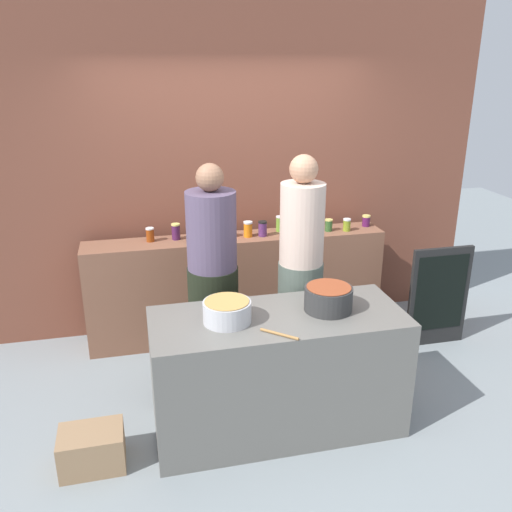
{
  "coord_description": "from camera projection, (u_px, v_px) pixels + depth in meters",
  "views": [
    {
      "loc": [
        -0.89,
        -3.41,
        2.47
      ],
      "look_at": [
        0.0,
        0.35,
        1.05
      ],
      "focal_mm": 38.04,
      "sensor_mm": 36.0,
      "label": 1
    }
  ],
  "objects": [
    {
      "name": "ground",
      "position": [
        266.0,
        400.0,
        4.16
      ],
      "size": [
        12.0,
        12.0,
        0.0
      ],
      "primitive_type": "plane",
      "color": "gray"
    },
    {
      "name": "storefront_wall",
      "position": [
        228.0,
        170.0,
        4.97
      ],
      "size": [
        4.8,
        0.12,
        3.0
      ],
      "primitive_type": "cube",
      "color": "brown",
      "rests_on": "ground"
    },
    {
      "name": "display_shelf",
      "position": [
        237.0,
        286.0,
        5.0
      ],
      "size": [
        2.7,
        0.36,
        0.97
      ],
      "primitive_type": "cube",
      "color": "brown",
      "rests_on": "ground"
    },
    {
      "name": "prep_table",
      "position": [
        278.0,
        372.0,
        3.74
      ],
      "size": [
        1.7,
        0.7,
        0.86
      ],
      "primitive_type": "cube",
      "color": "#63605B",
      "rests_on": "ground"
    },
    {
      "name": "preserve_jar_0",
      "position": [
        150.0,
        235.0,
        4.69
      ],
      "size": [
        0.07,
        0.07,
        0.12
      ],
      "color": "#89360E",
      "rests_on": "display_shelf"
    },
    {
      "name": "preserve_jar_1",
      "position": [
        176.0,
        232.0,
        4.74
      ],
      "size": [
        0.08,
        0.08,
        0.14
      ],
      "color": "#461C46",
      "rests_on": "display_shelf"
    },
    {
      "name": "preserve_jar_2",
      "position": [
        191.0,
        234.0,
        4.67
      ],
      "size": [
        0.07,
        0.07,
        0.15
      ],
      "color": "#2B5F37",
      "rests_on": "display_shelf"
    },
    {
      "name": "preserve_jar_3",
      "position": [
        229.0,
        232.0,
        4.81
      ],
      "size": [
        0.08,
        0.08,
        0.1
      ],
      "color": "#B92C12",
      "rests_on": "display_shelf"
    },
    {
      "name": "preserve_jar_4",
      "position": [
        248.0,
        229.0,
        4.81
      ],
      "size": [
        0.08,
        0.08,
        0.14
      ],
      "color": "orange",
      "rests_on": "display_shelf"
    },
    {
      "name": "preserve_jar_5",
      "position": [
        263.0,
        229.0,
        4.83
      ],
      "size": [
        0.08,
        0.08,
        0.14
      ],
      "color": "#532A60",
      "rests_on": "display_shelf"
    },
    {
      "name": "preserve_jar_6",
      "position": [
        280.0,
        224.0,
        4.96
      ],
      "size": [
        0.07,
        0.07,
        0.14
      ],
      "color": "olive",
      "rests_on": "display_shelf"
    },
    {
      "name": "preserve_jar_7",
      "position": [
        329.0,
        225.0,
        4.97
      ],
      "size": [
        0.07,
        0.07,
        0.11
      ],
      "color": "#2F5527",
      "rests_on": "display_shelf"
    },
    {
      "name": "preserve_jar_8",
      "position": [
        347.0,
        225.0,
        4.98
      ],
      "size": [
        0.07,
        0.07,
        0.12
      ],
      "color": "olive",
      "rests_on": "display_shelf"
    },
    {
      "name": "preserve_jar_9",
      "position": [
        366.0,
        221.0,
        5.12
      ],
      "size": [
        0.08,
        0.08,
        0.11
      ],
      "color": "#4D1749",
      "rests_on": "display_shelf"
    },
    {
      "name": "cooking_pot_left",
      "position": [
        227.0,
        312.0,
        3.48
      ],
      "size": [
        0.31,
        0.31,
        0.15
      ],
      "color": "#B7B7BC",
      "rests_on": "prep_table"
    },
    {
      "name": "cooking_pot_center",
      "position": [
        328.0,
        298.0,
        3.65
      ],
      "size": [
        0.32,
        0.32,
        0.17
      ],
      "color": "#2D2D2D",
      "rests_on": "prep_table"
    },
    {
      "name": "wooden_spoon",
      "position": [
        279.0,
        334.0,
        3.33
      ],
      "size": [
        0.2,
        0.19,
        0.02
      ],
      "primitive_type": "cylinder",
      "rotation": [
        1.57,
        0.0,
        3.97
      ],
      "color": "#9E703D",
      "rests_on": "prep_table"
    },
    {
      "name": "cook_with_tongs",
      "position": [
        213.0,
        288.0,
        4.17
      ],
      "size": [
        0.39,
        0.39,
        1.76
      ],
      "color": "black",
      "rests_on": "ground"
    },
    {
      "name": "cook_in_cap",
      "position": [
        300.0,
        283.0,
        4.18
      ],
      "size": [
        0.35,
        0.35,
        1.82
      ],
      "color": "#4B564D",
      "rests_on": "ground"
    },
    {
      "name": "bread_crate",
      "position": [
        92.0,
        449.0,
        3.44
      ],
      "size": [
        0.4,
        0.29,
        0.26
      ],
      "primitive_type": "cube",
      "rotation": [
        0.0,
        0.0,
        0.01
      ],
      "color": "#937150",
      "rests_on": "ground"
    },
    {
      "name": "chalkboard_sign",
      "position": [
        439.0,
        296.0,
        4.83
      ],
      "size": [
        0.57,
        0.05,
        0.92
      ],
      "color": "black",
      "rests_on": "ground"
    }
  ]
}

